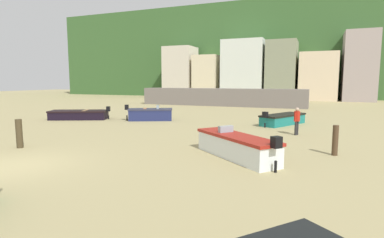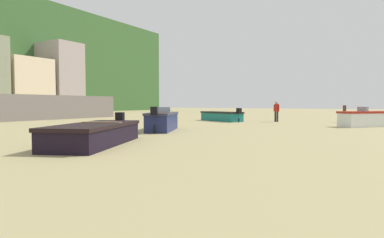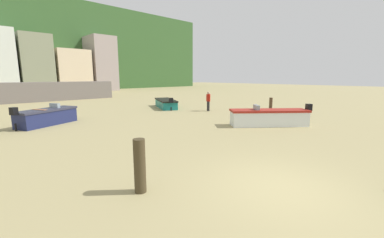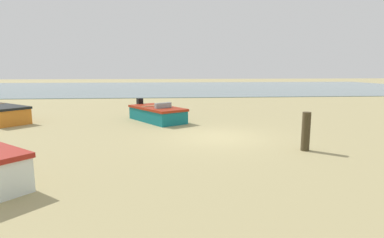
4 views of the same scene
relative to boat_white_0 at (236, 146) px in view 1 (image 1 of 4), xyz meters
The scene contains 16 objects.
ground_plane 8.49m from the boat_white_0, 148.98° to the right, with size 160.00×160.00×0.00m, color tan.
headland_hill 62.63m from the boat_white_0, 96.72° to the left, with size 90.00×32.00×17.91m, color #365C2C.
harbor_pier 26.99m from the boat_white_0, 108.23° to the left, with size 21.07×2.40×2.19m, color slate.
townhouse_far_left 47.53m from the boat_white_0, 117.06° to the left, with size 5.46×5.04×9.53m, color beige.
townhouse_left 45.97m from the boat_white_0, 110.46° to the left, with size 4.41×6.64×7.77m, color beige.
townhouse_centre 43.58m from the boat_white_0, 102.40° to the left, with size 7.17×5.38×10.22m, color silver.
townhouse_centre_right 42.99m from the boat_white_0, 93.84° to the left, with size 4.86×6.06×9.82m, color gray.
townhouse_right 42.88m from the boat_white_0, 86.07° to the left, with size 5.82×6.04×7.70m, color beige.
townhouse_far_right 43.92m from the boat_white_0, 78.37° to the left, with size 4.67×6.23×10.73m, color #A1928E.
boat_white_0 is the anchor object (origin of this frame).
boat_navy_2 13.15m from the boat_white_0, 135.28° to the left, with size 3.71×2.60×1.28m.
boat_teal_3 10.83m from the boat_white_0, 86.03° to the left, with size 3.04×4.33×1.08m.
boat_black_4 17.03m from the boat_white_0, 153.09° to the left, with size 4.89×3.48×1.06m.
mooring_post_near_water 4.29m from the boat_white_0, 27.49° to the left, with size 0.24×0.24×1.30m, color #483522.
mooring_post_mid_beach 10.17m from the boat_white_0, 168.58° to the right, with size 0.29×0.29×1.37m, color #413622.
beach_walker_foreground 6.92m from the boat_white_0, 73.47° to the left, with size 0.44×0.53×1.62m.
Camera 1 is at (10.29, -7.88, 3.16)m, focal length 28.89 mm.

